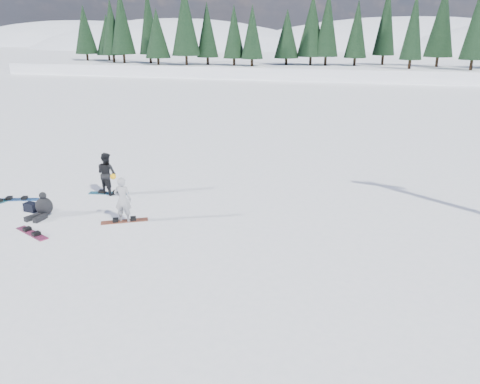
% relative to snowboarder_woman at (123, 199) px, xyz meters
% --- Properties ---
extents(ground, '(420.00, 420.00, 0.00)m').
position_rel_snowboarder_woman_xyz_m(ground, '(0.14, -0.43, -0.77)').
color(ground, white).
rests_on(ground, ground).
extents(alpine_backdrop, '(412.50, 227.00, 53.20)m').
position_rel_snowboarder_woman_xyz_m(alpine_backdrop, '(-11.58, 188.73, -14.74)').
color(alpine_backdrop, white).
rests_on(alpine_backdrop, ground).
extents(snowboarder_woman, '(0.61, 0.45, 1.65)m').
position_rel_snowboarder_woman_xyz_m(snowboarder_woman, '(0.00, 0.00, 0.00)').
color(snowboarder_woman, '#ADAEB3').
rests_on(snowboarder_woman, ground).
extents(snowboarder_man, '(0.94, 0.83, 1.62)m').
position_rel_snowboarder_woman_xyz_m(snowboarder_man, '(-1.96, 2.37, 0.04)').
color(snowboarder_man, black).
rests_on(snowboarder_man, ground).
extents(seated_rider, '(0.68, 1.03, 0.83)m').
position_rel_snowboarder_woman_xyz_m(seated_rider, '(-2.86, -0.26, -0.45)').
color(seated_rider, black).
rests_on(seated_rider, ground).
extents(gear_bag, '(0.49, 0.36, 0.30)m').
position_rel_snowboarder_woman_xyz_m(gear_bag, '(-3.56, -0.00, -0.62)').
color(gear_bag, black).
rests_on(gear_bag, ground).
extents(snowboard_woman, '(1.45, 0.97, 0.03)m').
position_rel_snowboarder_woman_xyz_m(snowboard_woman, '(0.00, 0.00, -0.76)').
color(snowboard_woman, '#9E4322').
rests_on(snowboard_woman, ground).
extents(snowboard_man, '(1.53, 0.56, 0.03)m').
position_rel_snowboarder_woman_xyz_m(snowboard_man, '(-1.96, 2.37, -0.76)').
color(snowboard_man, '#1A6B8F').
rests_on(snowboard_man, ground).
extents(snowboard_loose_b, '(1.48, 0.87, 0.03)m').
position_rel_snowboarder_woman_xyz_m(snowboard_loose_b, '(-2.27, -1.63, -0.76)').
color(snowboard_loose_b, '#9B2150').
rests_on(snowboard_loose_b, ground).
extents(snowboard_loose_c, '(1.52, 0.70, 0.03)m').
position_rel_snowboarder_woman_xyz_m(snowboard_loose_c, '(-4.86, 0.83, -0.76)').
color(snowboard_loose_c, '#1C509C').
rests_on(snowboard_loose_c, ground).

